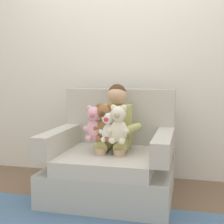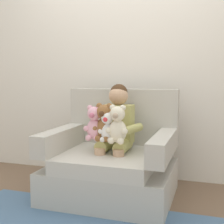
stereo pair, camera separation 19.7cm
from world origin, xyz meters
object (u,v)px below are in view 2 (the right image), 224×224
(armchair, at_px, (113,163))
(plush_white, at_px, (108,127))
(seated_child, at_px, (116,126))
(plush_brown, at_px, (104,123))
(plush_cream, at_px, (118,125))
(plush_pink, at_px, (94,124))

(armchair, bearing_deg, plush_white, -88.50)
(seated_child, distance_m, plush_brown, 0.17)
(seated_child, bearing_deg, armchair, -136.96)
(plush_white, bearing_deg, seated_child, 75.88)
(plush_cream, xyz_separation_m, plush_pink, (-0.22, 0.05, -0.01))
(plush_brown, distance_m, plush_pink, 0.09)
(armchair, bearing_deg, plush_pink, -133.18)
(seated_child, distance_m, plush_pink, 0.21)
(seated_child, height_order, plush_pink, seated_child)
(plush_white, xyz_separation_m, plush_cream, (0.09, -0.03, 0.02))
(armchair, height_order, plush_brown, armchair)
(armchair, distance_m, seated_child, 0.32)
(armchair, bearing_deg, plush_cream, -61.61)
(plush_brown, bearing_deg, plush_white, -33.21)
(armchair, relative_size, plush_brown, 3.29)
(armchair, relative_size, plush_cream, 3.35)
(seated_child, xyz_separation_m, plush_white, (-0.02, -0.17, 0.02))
(armchair, height_order, seated_child, seated_child)
(armchair, xyz_separation_m, plush_pink, (-0.12, -0.13, 0.36))
(armchair, distance_m, plush_pink, 0.40)
(plush_white, bearing_deg, plush_cream, -25.03)
(plush_cream, relative_size, plush_pink, 1.05)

